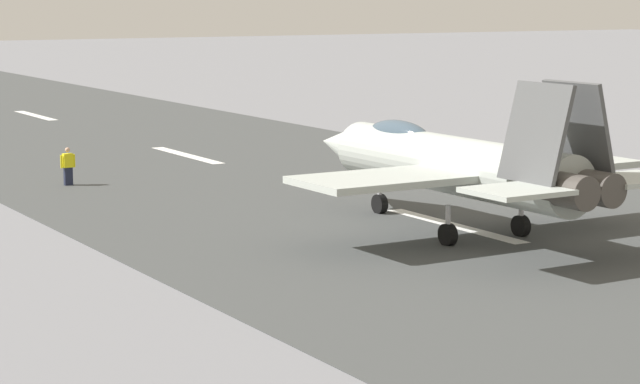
# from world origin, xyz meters

# --- Properties ---
(ground_plane) EXTENTS (400.00, 400.00, 0.00)m
(ground_plane) POSITION_xyz_m (0.00, 0.00, 0.00)
(ground_plane) COLOR slate
(runway_strip) EXTENTS (240.00, 26.00, 0.02)m
(runway_strip) POSITION_xyz_m (-0.02, 0.00, 0.01)
(runway_strip) COLOR #404343
(runway_strip) RESTS_ON ground
(fighter_jet) EXTENTS (16.53, 13.28, 5.71)m
(fighter_jet) POSITION_xyz_m (-0.15, 0.83, 2.50)
(fighter_jet) COLOR #B3BBB4
(fighter_jet) RESTS_ON ground
(crew_person) EXTENTS (0.31, 0.70, 1.72)m
(crew_person) POSITION_xyz_m (17.59, 8.97, 0.86)
(crew_person) COLOR #1E2338
(crew_person) RESTS_ON ground
(marker_cone_mid) EXTENTS (0.44, 0.44, 0.55)m
(marker_cone_mid) POSITION_xyz_m (7.31, -12.59, 0.28)
(marker_cone_mid) COLOR orange
(marker_cone_mid) RESTS_ON ground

